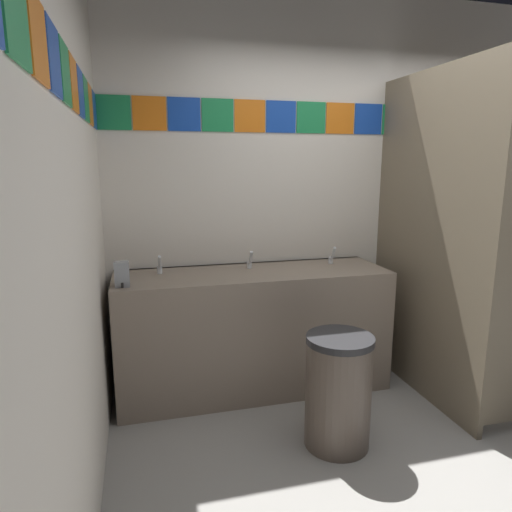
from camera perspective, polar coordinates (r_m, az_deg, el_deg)
name	(u,v)px	position (r m, az deg, el deg)	size (l,w,h in m)	color
ground_plane	(465,470)	(2.97, 24.73, -23.25)	(8.38, 8.38, 0.00)	gray
wall_back	(349,187)	(3.77, 11.58, 8.45)	(3.81, 0.09, 2.90)	silver
wall_side	(59,215)	(1.87, -23.48, 4.70)	(0.09, 3.03, 2.90)	silver
vanity_counter	(253,328)	(3.36, -0.38, -9.09)	(1.94, 0.60, 0.89)	gray
faucet_left	(160,267)	(3.22, -12.01, -1.33)	(0.04, 0.10, 0.14)	silver
faucet_center	(250,262)	(3.31, -0.77, -0.72)	(0.04, 0.10, 0.14)	silver
faucet_right	(332,257)	(3.51, 9.51, -0.15)	(0.04, 0.10, 0.14)	silver
soap_dispenser	(122,274)	(2.95, -16.49, -2.21)	(0.09, 0.09, 0.16)	gray
stall_divider	(475,244)	(3.27, 25.75, 1.39)	(0.92, 1.30, 2.26)	#726651
toilet	(466,332)	(4.08, 24.90, -8.69)	(0.39, 0.49, 0.74)	white
trash_bin	(338,391)	(2.80, 10.28, -16.33)	(0.39, 0.39, 0.68)	brown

